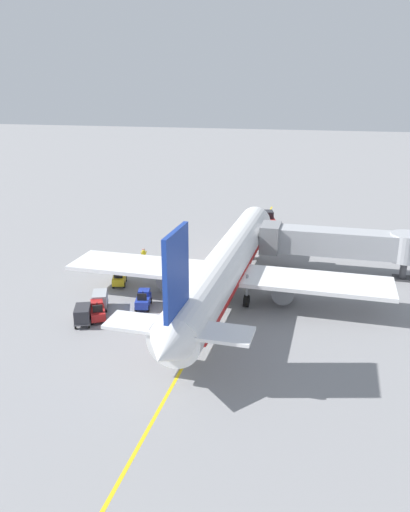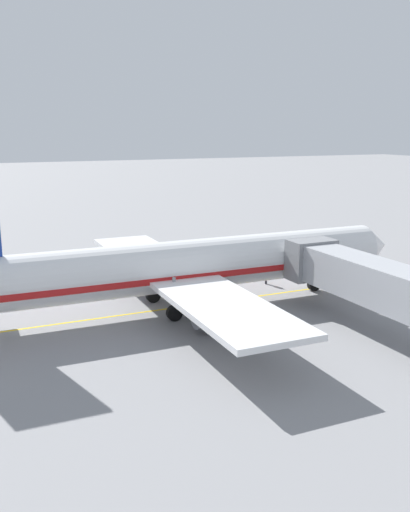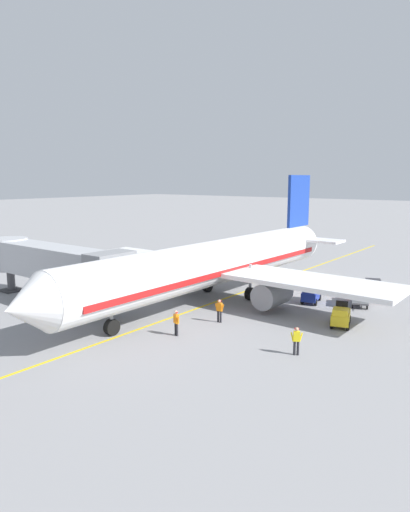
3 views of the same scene
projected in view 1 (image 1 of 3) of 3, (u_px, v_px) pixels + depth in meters
The scene contains 13 objects.
ground_plane at pixel (219, 301), 46.50m from camera, with size 400.00×400.00×0.00m, color gray.
gate_lead_in_line at pixel (219, 301), 46.50m from camera, with size 0.24×80.00×0.01m, color gold.
parked_airliner at pixel (226, 265), 46.47m from camera, with size 30.07×37.24×10.63m.
jet_bridge at pixel (339, 243), 52.29m from camera, with size 16.58×3.50×4.98m.
pushback_tractor at pixel (268, 221), 69.75m from camera, with size 3.21×4.80×2.40m.
baggage_tug_lead at pixel (98, 311), 42.73m from camera, with size 2.27×2.77×1.62m.
baggage_tug_trailing at pixel (119, 278), 50.21m from camera, with size 1.91×2.74×1.62m.
baggage_tug_spare at pixel (143, 300), 45.07m from camera, with size 1.77×2.71×1.62m.
baggage_cart_front at pixel (100, 299), 44.57m from camera, with size 2.01×2.95×1.58m.
baggage_cart_second_in_train at pixel (83, 314), 41.66m from camera, with size 2.01×2.95×1.58m.
ground_crew_wing_walker at pixel (214, 255), 56.13m from camera, with size 0.71×0.36×1.69m.
ground_crew_loader at pixel (200, 267), 52.58m from camera, with size 0.73×0.31×1.69m.
ground_crew_marshaller at pixel (144, 255), 56.35m from camera, with size 0.66×0.46×1.69m.
Camera 1 is at (9.22, -41.67, 18.99)m, focal length 34.87 mm.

